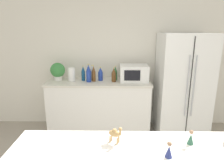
{
  "coord_description": "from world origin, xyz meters",
  "views": [
    {
      "loc": [
        -0.13,
        -0.96,
        1.84
      ],
      "look_at": [
        -0.17,
        1.36,
        1.23
      ],
      "focal_mm": 32.0,
      "sensor_mm": 36.0,
      "label": 1
    }
  ],
  "objects_px": {
    "back_bottle_2": "(89,74)",
    "wise_man_figurine_blue": "(191,138)",
    "back_bottle_0": "(94,74)",
    "camel_figurine": "(115,133)",
    "back_bottle_3": "(115,73)",
    "back_bottle_4": "(100,74)",
    "back_bottle_5": "(92,73)",
    "microwave": "(134,73)",
    "potted_plant": "(58,71)",
    "refrigerator": "(182,86)",
    "paper_towel_roll": "(72,74)",
    "wise_man_figurine_crimson": "(169,151)",
    "back_bottle_6": "(114,75)",
    "back_bottle_1": "(83,74)"
  },
  "relations": [
    {
      "from": "back_bottle_2",
      "to": "wise_man_figurine_blue",
      "type": "height_order",
      "value": "back_bottle_2"
    },
    {
      "from": "back_bottle_0",
      "to": "camel_figurine",
      "type": "relative_size",
      "value": 2.02
    },
    {
      "from": "back_bottle_3",
      "to": "back_bottle_4",
      "type": "xyz_separation_m",
      "value": [
        -0.26,
        -0.05,
        -0.0
      ]
    },
    {
      "from": "back_bottle_5",
      "to": "camel_figurine",
      "type": "xyz_separation_m",
      "value": [
        0.4,
        -2.07,
        -0.0
      ]
    },
    {
      "from": "back_bottle_5",
      "to": "microwave",
      "type": "bearing_deg",
      "value": -3.7
    },
    {
      "from": "potted_plant",
      "to": "back_bottle_3",
      "type": "distance_m",
      "value": 1.01
    },
    {
      "from": "potted_plant",
      "to": "refrigerator",
      "type": "bearing_deg",
      "value": -2.56
    },
    {
      "from": "potted_plant",
      "to": "back_bottle_3",
      "type": "relative_size",
      "value": 1.25
    },
    {
      "from": "refrigerator",
      "to": "wise_man_figurine_blue",
      "type": "bearing_deg",
      "value": -106.7
    },
    {
      "from": "paper_towel_roll",
      "to": "back_bottle_2",
      "type": "distance_m",
      "value": 0.32
    },
    {
      "from": "paper_towel_roll",
      "to": "camel_figurine",
      "type": "distance_m",
      "value": 2.16
    },
    {
      "from": "back_bottle_2",
      "to": "camel_figurine",
      "type": "height_order",
      "value": "back_bottle_2"
    },
    {
      "from": "paper_towel_roll",
      "to": "wise_man_figurine_crimson",
      "type": "distance_m",
      "value": 2.46
    },
    {
      "from": "back_bottle_4",
      "to": "back_bottle_5",
      "type": "bearing_deg",
      "value": 170.18
    },
    {
      "from": "back_bottle_3",
      "to": "camel_figurine",
      "type": "relative_size",
      "value": 1.82
    },
    {
      "from": "wise_man_figurine_crimson",
      "to": "back_bottle_6",
      "type": "bearing_deg",
      "value": 100.26
    },
    {
      "from": "potted_plant",
      "to": "back_bottle_6",
      "type": "bearing_deg",
      "value": -4.24
    },
    {
      "from": "potted_plant",
      "to": "back_bottle_4",
      "type": "height_order",
      "value": "potted_plant"
    },
    {
      "from": "back_bottle_5",
      "to": "wise_man_figurine_crimson",
      "type": "xyz_separation_m",
      "value": [
        0.77,
        -2.24,
        -0.03
      ]
    },
    {
      "from": "microwave",
      "to": "back_bottle_4",
      "type": "xyz_separation_m",
      "value": [
        -0.58,
        0.02,
        -0.03
      ]
    },
    {
      "from": "camel_figurine",
      "to": "potted_plant",
      "type": "bearing_deg",
      "value": 116.2
    },
    {
      "from": "back_bottle_0",
      "to": "back_bottle_3",
      "type": "xyz_separation_m",
      "value": [
        0.37,
        0.11,
        -0.01
      ]
    },
    {
      "from": "back_bottle_4",
      "to": "back_bottle_5",
      "type": "distance_m",
      "value": 0.15
    },
    {
      "from": "refrigerator",
      "to": "back_bottle_2",
      "type": "height_order",
      "value": "refrigerator"
    },
    {
      "from": "back_bottle_4",
      "to": "back_bottle_0",
      "type": "bearing_deg",
      "value": -149.68
    },
    {
      "from": "back_bottle_1",
      "to": "back_bottle_3",
      "type": "height_order",
      "value": "back_bottle_1"
    },
    {
      "from": "paper_towel_roll",
      "to": "back_bottle_5",
      "type": "relative_size",
      "value": 0.85
    },
    {
      "from": "back_bottle_5",
      "to": "wise_man_figurine_blue",
      "type": "bearing_deg",
      "value": -64.92
    },
    {
      "from": "refrigerator",
      "to": "paper_towel_roll",
      "type": "relative_size",
      "value": 7.67
    },
    {
      "from": "refrigerator",
      "to": "back_bottle_6",
      "type": "relative_size",
      "value": 7.12
    },
    {
      "from": "potted_plant",
      "to": "wise_man_figurine_blue",
      "type": "bearing_deg",
      "value": -52.47
    },
    {
      "from": "back_bottle_3",
      "to": "wise_man_figurine_crimson",
      "type": "relative_size",
      "value": 2.12
    },
    {
      "from": "back_bottle_2",
      "to": "wise_man_figurine_blue",
      "type": "xyz_separation_m",
      "value": [
        1.02,
        -1.96,
        -0.05
      ]
    },
    {
      "from": "back_bottle_3",
      "to": "back_bottle_5",
      "type": "distance_m",
      "value": 0.41
    },
    {
      "from": "wise_man_figurine_blue",
      "to": "back_bottle_2",
      "type": "bearing_deg",
      "value": 117.56
    },
    {
      "from": "paper_towel_roll",
      "to": "back_bottle_4",
      "type": "bearing_deg",
      "value": 3.29
    },
    {
      "from": "camel_figurine",
      "to": "wise_man_figurine_blue",
      "type": "relative_size",
      "value": 1.19
    },
    {
      "from": "potted_plant",
      "to": "back_bottle_1",
      "type": "relative_size",
      "value": 1.18
    },
    {
      "from": "back_bottle_6",
      "to": "paper_towel_roll",
      "type": "bearing_deg",
      "value": 175.99
    },
    {
      "from": "back_bottle_0",
      "to": "back_bottle_1",
      "type": "distance_m",
      "value": 0.2
    },
    {
      "from": "refrigerator",
      "to": "camel_figurine",
      "type": "xyz_separation_m",
      "value": [
        -1.16,
        -1.94,
        0.19
      ]
    },
    {
      "from": "refrigerator",
      "to": "wise_man_figurine_crimson",
      "type": "xyz_separation_m",
      "value": [
        -0.79,
        -2.11,
        0.16
      ]
    },
    {
      "from": "paper_towel_roll",
      "to": "back_bottle_3",
      "type": "bearing_deg",
      "value": 5.64
    },
    {
      "from": "back_bottle_5",
      "to": "back_bottle_0",
      "type": "bearing_deg",
      "value": -68.46
    },
    {
      "from": "back_bottle_2",
      "to": "back_bottle_6",
      "type": "bearing_deg",
      "value": 2.55
    },
    {
      "from": "microwave",
      "to": "back_bottle_0",
      "type": "distance_m",
      "value": 0.7
    },
    {
      "from": "microwave",
      "to": "back_bottle_5",
      "type": "bearing_deg",
      "value": 176.3
    },
    {
      "from": "back_bottle_2",
      "to": "back_bottle_6",
      "type": "distance_m",
      "value": 0.43
    },
    {
      "from": "back_bottle_6",
      "to": "wise_man_figurine_crimson",
      "type": "distance_m",
      "value": 2.17
    },
    {
      "from": "back_bottle_1",
      "to": "back_bottle_0",
      "type": "bearing_deg",
      "value": -15.92
    }
  ]
}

